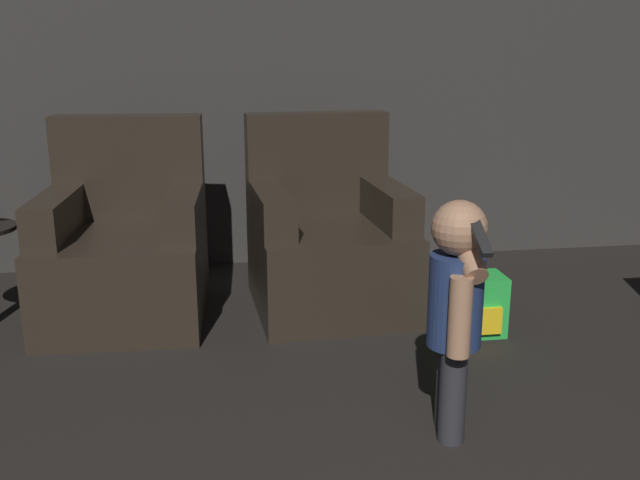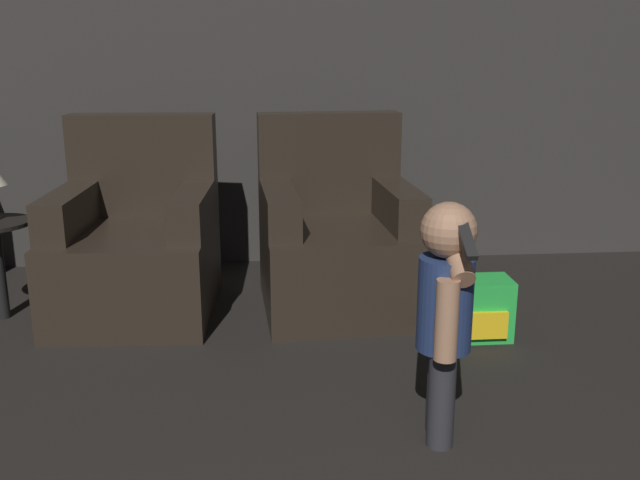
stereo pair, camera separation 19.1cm
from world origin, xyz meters
The scene contains 5 objects.
wall_back centered at (0.00, 4.50, 1.30)m, with size 8.40×0.05×2.60m.
armchair_left centered at (-0.83, 3.65, 0.34)m, with size 0.82×0.88×0.99m.
armchair_right centered at (0.20, 3.65, 0.34)m, with size 0.82×0.88×0.99m.
person_toddler centered at (0.42, 2.27, 0.50)m, with size 0.19×0.33×0.85m.
toy_backpack centered at (0.83, 3.14, 0.14)m, with size 0.28×0.22×0.29m.
Camera 2 is at (-0.19, 0.07, 1.35)m, focal length 40.00 mm.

